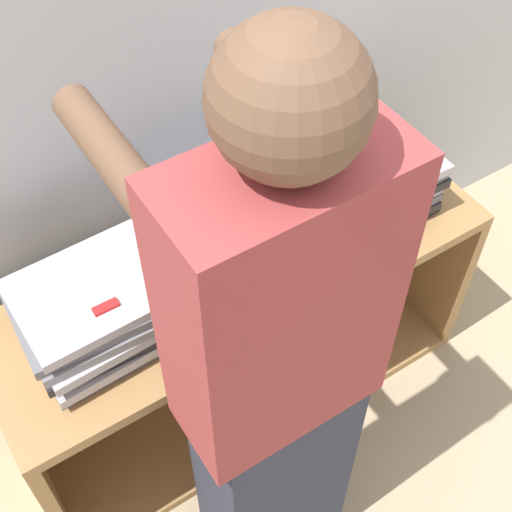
% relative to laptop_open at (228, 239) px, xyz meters
% --- Properties ---
extents(ground_plane, '(12.00, 12.00, 0.00)m').
position_rel_laptop_open_xyz_m(ground_plane, '(0.00, -0.30, -0.70)').
color(ground_plane, tan).
extents(wall_back, '(8.00, 0.05, 2.40)m').
position_rel_laptop_open_xyz_m(wall_back, '(0.00, 0.27, 0.50)').
color(wall_back, silver).
rests_on(wall_back, ground_plane).
extents(cart, '(1.43, 0.47, 0.65)m').
position_rel_laptop_open_xyz_m(cart, '(0.00, -0.01, -0.38)').
color(cart, '#A87A47').
rests_on(cart, ground_plane).
extents(laptop_open, '(0.37, 0.42, 0.26)m').
position_rel_laptop_open_xyz_m(laptop_open, '(0.00, 0.00, 0.00)').
color(laptop_open, gray).
rests_on(laptop_open, cart).
extents(laptop_stack_left, '(0.39, 0.31, 0.20)m').
position_rel_laptop_open_xyz_m(laptop_stack_left, '(-0.40, -0.07, 0.04)').
color(laptop_stack_left, slate).
rests_on(laptop_stack_left, cart).
extents(laptop_stack_right, '(0.40, 0.30, 0.20)m').
position_rel_laptop_open_xyz_m(laptop_stack_right, '(0.40, -0.07, 0.04)').
color(laptop_stack_right, '#232326').
rests_on(laptop_stack_right, cart).
extents(person, '(0.40, 0.53, 1.70)m').
position_rel_laptop_open_xyz_m(person, '(-0.20, -0.52, 0.15)').
color(person, '#2D3342').
rests_on(person, ground_plane).
extents(inventory_tag, '(0.06, 0.02, 0.01)m').
position_rel_laptop_open_xyz_m(inventory_tag, '(-0.40, -0.14, 0.15)').
color(inventory_tag, red).
rests_on(inventory_tag, laptop_stack_left).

